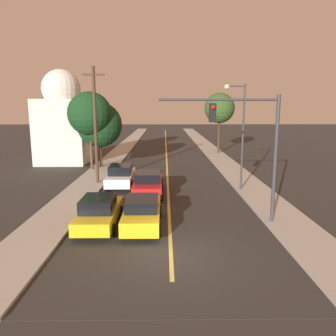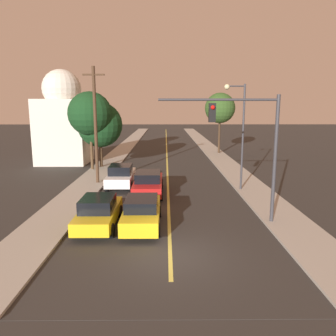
% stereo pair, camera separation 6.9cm
% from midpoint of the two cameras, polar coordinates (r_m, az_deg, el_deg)
% --- Properties ---
extents(ground_plane, '(200.00, 200.00, 0.00)m').
position_cam_midpoint_polar(ground_plane, '(13.46, 0.53, -15.03)').
color(ground_plane, '#2D2B28').
extents(road_surface, '(9.59, 80.00, 0.01)m').
position_cam_midpoint_polar(road_surface, '(48.49, -0.21, 3.69)').
color(road_surface, '#2D2B28').
rests_on(road_surface, ground).
extents(sidewalk_left, '(2.50, 80.00, 0.12)m').
position_cam_midpoint_polar(sidewalk_left, '(48.83, -7.34, 3.72)').
color(sidewalk_left, '#9E998E').
rests_on(sidewalk_left, ground).
extents(sidewalk_right, '(2.50, 80.00, 0.12)m').
position_cam_midpoint_polar(sidewalk_right, '(48.88, 6.91, 3.74)').
color(sidewalk_right, '#9E998E').
rests_on(sidewalk_right, ground).
extents(car_near_lane_front, '(1.84, 4.58, 1.51)m').
position_cam_midpoint_polar(car_near_lane_front, '(16.21, -4.45, -7.62)').
color(car_near_lane_front, gold).
rests_on(car_near_lane_front, ground).
extents(car_near_lane_second, '(1.97, 4.98, 1.59)m').
position_cam_midpoint_polar(car_near_lane_second, '(21.98, -3.39, -2.58)').
color(car_near_lane_second, red).
rests_on(car_near_lane_second, ground).
extents(car_outer_lane_front, '(1.86, 4.44, 1.55)m').
position_cam_midpoint_polar(car_outer_lane_front, '(16.46, -11.87, -7.48)').
color(car_outer_lane_front, gold).
rests_on(car_outer_lane_front, ground).
extents(car_outer_lane_second, '(1.89, 4.59, 1.66)m').
position_cam_midpoint_polar(car_outer_lane_second, '(24.31, -8.10, -1.32)').
color(car_outer_lane_second, white).
rests_on(car_outer_lane_second, ground).
extents(traffic_signal_mast, '(5.80, 0.42, 6.29)m').
position_cam_midpoint_polar(traffic_signal_mast, '(16.36, 13.90, 5.46)').
color(traffic_signal_mast, '#333338').
rests_on(traffic_signal_mast, ground).
extents(streetlamp_right, '(1.45, 0.36, 7.22)m').
position_cam_midpoint_polar(streetlamp_right, '(23.02, 12.31, 7.57)').
color(streetlamp_right, '#333338').
rests_on(streetlamp_right, ground).
extents(utility_pole_left, '(1.60, 0.24, 8.61)m').
position_cam_midpoint_polar(utility_pole_left, '(25.16, -12.45, 7.54)').
color(utility_pole_left, '#422D1E').
rests_on(utility_pole_left, ground).
extents(tree_left_near, '(3.99, 3.99, 7.09)m').
position_cam_midpoint_polar(tree_left_near, '(30.84, -13.35, 9.16)').
color(tree_left_near, '#4C3823').
rests_on(tree_left_near, ground).
extents(tree_left_far, '(4.27, 4.27, 6.18)m').
position_cam_midpoint_polar(tree_left_far, '(32.00, -11.71, 7.38)').
color(tree_left_far, '#3D2B1C').
rests_on(tree_left_far, ground).
extents(tree_right_near, '(3.73, 3.73, 7.43)m').
position_cam_midpoint_polar(tree_right_near, '(41.48, 9.09, 10.25)').
color(tree_right_near, '#3D2B1C').
rests_on(tree_right_near, ground).
extents(domed_building_left, '(4.96, 4.96, 9.60)m').
position_cam_midpoint_polar(domed_building_left, '(35.99, -17.70, 7.92)').
color(domed_building_left, beige).
rests_on(domed_building_left, ground).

